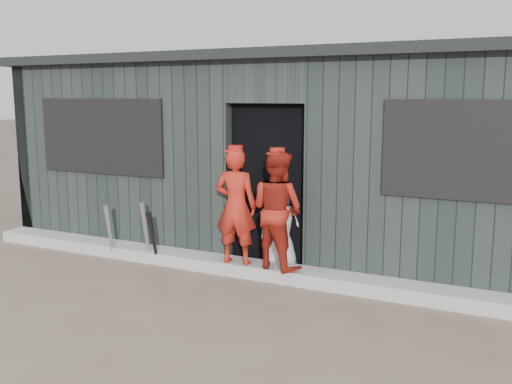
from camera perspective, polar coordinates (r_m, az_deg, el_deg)
The scene contains 9 objects.
ground at distance 5.29m, azimuth -8.83°, elevation -13.73°, with size 80.00×80.00×0.00m, color brown.
curb at distance 6.74m, azimuth 0.08°, elevation -7.75°, with size 8.00×0.36×0.15m, color #A0A09B.
bat_left at distance 7.57m, azimuth -14.41°, elevation -3.87°, with size 0.07×0.07×0.72m, color gray.
bat_mid at distance 7.32m, azimuth -10.93°, elevation -3.93°, with size 0.07×0.07×0.79m, color gray.
bat_right at distance 7.13m, azimuth -10.25°, elevation -4.63°, with size 0.07×0.07×0.72m, color black.
player_red_left at distance 6.58m, azimuth -2.03°, elevation -1.42°, with size 0.49×0.32×1.35m, color #AB2215.
player_red_right at distance 6.40m, azimuth 2.12°, elevation -1.78°, with size 0.65×0.51×1.34m, color maroon.
player_grey_back at distance 6.83m, azimuth 2.51°, elevation -3.38°, with size 0.54×0.35×1.11m, color #BCBCBC.
dugout at distance 8.02m, azimuth 5.35°, elevation 3.84°, with size 8.30×3.30×2.62m.
Camera 1 is at (2.81, -3.97, 2.08)m, focal length 40.00 mm.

